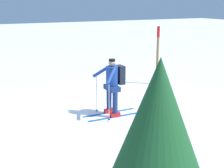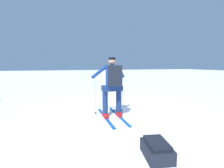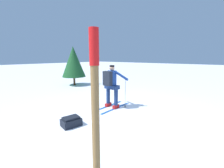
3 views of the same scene
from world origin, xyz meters
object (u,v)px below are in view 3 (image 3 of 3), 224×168
at_px(skier, 111,83).
at_px(trail_marker, 95,112).
at_px(dropped_backpack, 71,122).
at_px(pine_tree, 73,62).

xyz_separation_m(skier, trail_marker, (3.16, 2.37, 0.37)).
bearing_deg(dropped_backpack, pine_tree, -127.48).
bearing_deg(trail_marker, skier, -143.18).
bearing_deg(skier, trail_marker, 36.82).
xyz_separation_m(skier, pine_tree, (-2.02, -5.09, 0.67)).
bearing_deg(skier, pine_tree, -111.63).
xyz_separation_m(trail_marker, pine_tree, (-5.18, -7.45, 0.30)).
distance_m(dropped_backpack, trail_marker, 2.82).
xyz_separation_m(dropped_backpack, pine_tree, (-3.98, -5.20, 1.50)).
bearing_deg(dropped_backpack, trail_marker, 62.12).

